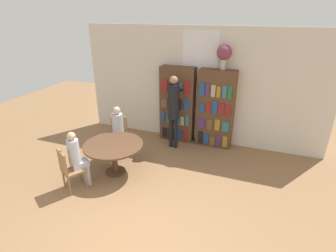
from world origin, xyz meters
The scene contains 11 objects.
ground_plane centered at (0.00, 0.00, 0.00)m, with size 16.00×16.00×0.00m, color olive.
wall_back centered at (0.00, 3.76, 1.51)m, with size 6.40×0.07×3.00m.
bookshelf_left centered at (-0.52, 3.56, 1.01)m, with size 0.91×0.34×2.02m.
bookshelf_right centered at (0.52, 3.56, 1.01)m, with size 0.91×0.34×2.02m.
flower_vase centered at (0.61, 3.57, 2.40)m, with size 0.35×0.35×0.57m.
reading_table centered at (-1.26, 1.48, 0.60)m, with size 1.28×1.28×0.70m.
chair_near_camera centered at (-1.76, 0.64, 0.50)m, with size 0.55×0.55×0.90m.
chair_left_side centered at (-1.65, 2.38, 0.50)m, with size 0.53×0.53×0.90m.
seated_reader_left centered at (-1.58, 2.22, 0.71)m, with size 0.37×0.41×1.25m.
seated_reader_right centered at (-1.66, 0.81, 0.68)m, with size 0.36×0.39×1.23m.
librarian_standing centered at (-0.45, 3.06, 1.16)m, with size 0.28×0.55×1.90m.
Camera 1 is at (1.56, -2.75, 3.30)m, focal length 28.00 mm.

